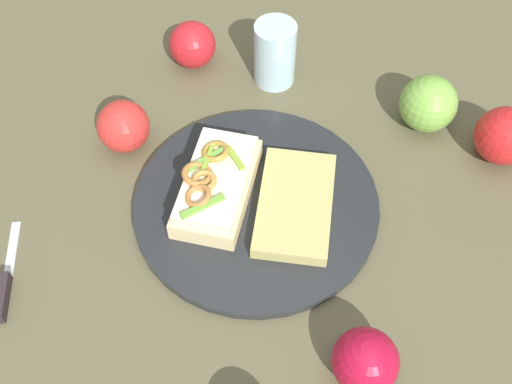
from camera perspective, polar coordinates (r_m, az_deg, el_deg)
The scene contains 11 objects.
ground_plane at distance 0.81m, azimuth -0.00°, elevation -1.35°, with size 2.00×2.00×0.00m, color brown.
plate at distance 0.80m, azimuth -0.00°, elevation -1.09°, with size 0.32×0.32×0.01m, color #222528.
sandwich at distance 0.79m, azimuth -3.67°, elevation 0.73°, with size 0.17×0.16×0.05m.
bread_slice_side at distance 0.78m, azimuth 3.60°, elevation -1.13°, with size 0.16×0.09×0.02m, color tan.
apple_0 at distance 0.90m, azimuth 15.48°, elevation 7.79°, with size 0.08×0.08×0.08m, color #79AE45.
apple_1 at distance 0.68m, azimuth 9.96°, elevation -14.99°, with size 0.07×0.07×0.07m, color #B00F2D.
apple_2 at distance 0.86m, azimuth -12.03°, elevation 5.88°, with size 0.07×0.07×0.07m, color red.
apple_4 at distance 0.89m, azimuth 21.77°, elevation 4.80°, with size 0.08×0.08×0.08m, color red.
apple_5 at distance 0.96m, azimuth -5.84°, elevation 13.26°, with size 0.07×0.07×0.07m, color red.
drinking_glass at distance 0.92m, azimuth 1.73°, elevation 12.53°, with size 0.06×0.06×0.10m, color silver.
knife at distance 0.80m, azimuth -22.01°, elevation -7.96°, with size 0.08×0.12×0.02m.
Camera 1 is at (0.27, 0.37, 0.67)m, focal length 43.75 mm.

